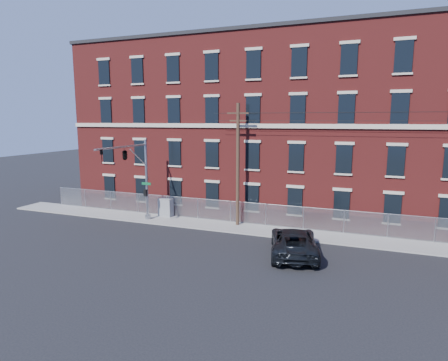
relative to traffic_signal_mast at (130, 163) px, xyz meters
name	(u,v)px	position (x,y,z in m)	size (l,w,h in m)	color
ground	(186,244)	(6.00, -2.18, -5.39)	(140.00, 140.00, 0.00)	black
sidewalk	(365,241)	(18.00, 2.82, -5.33)	(65.00, 3.00, 0.12)	#999690
mill_building	(371,127)	(18.00, 11.75, 2.76)	(55.30, 14.32, 16.30)	maroon
chain_link_fence	(365,223)	(18.00, 4.12, -4.33)	(59.06, 0.06, 1.85)	#A5A8AD
traffic_signal_mast	(130,163)	(0.00, 0.00, 0.00)	(0.90, 6.75, 7.00)	#9EA0A5
utility_pole_near	(238,163)	(8.00, 3.42, -0.05)	(1.80, 0.28, 10.00)	#402C20
pickup_truck	(294,242)	(13.62, -1.64, -4.51)	(2.90, 6.29, 1.75)	black
utility_cabinet	(166,207)	(0.97, 3.82, -4.46)	(1.30, 0.65, 1.62)	gray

